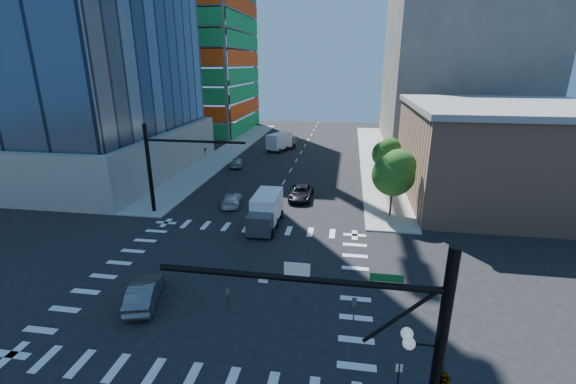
# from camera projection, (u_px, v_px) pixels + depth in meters

# --- Properties ---
(ground) EXTENTS (160.00, 160.00, 0.00)m
(ground) POSITION_uv_depth(u_px,v_px,m) (228.00, 279.00, 27.40)
(ground) COLOR black
(ground) RESTS_ON ground
(road_markings) EXTENTS (20.00, 20.00, 0.01)m
(road_markings) POSITION_uv_depth(u_px,v_px,m) (228.00, 279.00, 27.39)
(road_markings) COLOR silver
(road_markings) RESTS_ON ground
(sidewalk_ne) EXTENTS (5.00, 60.00, 0.15)m
(sidewalk_ne) POSITION_uv_depth(u_px,v_px,m) (375.00, 157.00, 62.99)
(sidewalk_ne) COLOR gray
(sidewalk_ne) RESTS_ON ground
(sidewalk_nw) EXTENTS (5.00, 60.00, 0.15)m
(sidewalk_nw) POSITION_uv_depth(u_px,v_px,m) (228.00, 152.00, 66.71)
(sidewalk_nw) COLOR gray
(sidewalk_nw) RESTS_ON ground
(construction_building) EXTENTS (25.16, 34.50, 70.60)m
(construction_building) POSITION_uv_depth(u_px,v_px,m) (186.00, 14.00, 81.70)
(construction_building) COLOR gray
(construction_building) RESTS_ON ground
(commercial_building) EXTENTS (20.50, 22.50, 10.60)m
(commercial_building) POSITION_uv_depth(u_px,v_px,m) (503.00, 152.00, 42.62)
(commercial_building) COLOR #A1775D
(commercial_building) RESTS_ON ground
(bg_building_ne) EXTENTS (24.00, 30.00, 28.00)m
(bg_building_ne) POSITION_uv_depth(u_px,v_px,m) (457.00, 67.00, 70.49)
(bg_building_ne) COLOR #5E5B54
(bg_building_ne) RESTS_ON ground
(signal_mast_se) EXTENTS (10.51, 2.48, 9.00)m
(signal_mast_se) POSITION_uv_depth(u_px,v_px,m) (412.00, 352.00, 13.46)
(signal_mast_se) COLOR black
(signal_mast_se) RESTS_ON sidewalk_se
(signal_mast_nw) EXTENTS (10.20, 0.40, 9.00)m
(signal_mast_nw) POSITION_uv_depth(u_px,v_px,m) (163.00, 161.00, 37.92)
(signal_mast_nw) COLOR black
(signal_mast_nw) RESTS_ON sidewalk_nw
(tree_south) EXTENTS (4.16, 4.16, 6.82)m
(tree_south) POSITION_uv_depth(u_px,v_px,m) (395.00, 172.00, 37.07)
(tree_south) COLOR #382316
(tree_south) RESTS_ON sidewalk_ne
(tree_north) EXTENTS (3.54, 3.52, 5.78)m
(tree_north) POSITION_uv_depth(u_px,v_px,m) (387.00, 152.00, 48.49)
(tree_north) COLOR #382316
(tree_north) RESTS_ON sidewalk_ne
(no_parking_sign) EXTENTS (0.30, 0.06, 2.20)m
(no_parking_sign) POSITION_uv_depth(u_px,v_px,m) (398.00, 379.00, 16.94)
(no_parking_sign) COLOR black
(no_parking_sign) RESTS_ON ground
(car_nb_far) EXTENTS (2.49, 5.33, 1.48)m
(car_nb_far) POSITION_uv_depth(u_px,v_px,m) (301.00, 193.00, 43.54)
(car_nb_far) COLOR black
(car_nb_far) RESTS_ON ground
(car_sb_near) EXTENTS (2.59, 4.79, 1.32)m
(car_sb_near) POSITION_uv_depth(u_px,v_px,m) (232.00, 199.00, 41.61)
(car_sb_near) COLOR silver
(car_sb_near) RESTS_ON ground
(car_sb_mid) EXTENTS (2.48, 4.39, 1.41)m
(car_sb_mid) POSITION_uv_depth(u_px,v_px,m) (237.00, 162.00, 57.12)
(car_sb_mid) COLOR #9C9FA3
(car_sb_mid) RESTS_ON ground
(car_sb_cross) EXTENTS (2.82, 4.93, 1.54)m
(car_sb_cross) POSITION_uv_depth(u_px,v_px,m) (145.00, 292.00, 24.50)
(car_sb_cross) COLOR #55565B
(car_sb_cross) RESTS_ON ground
(box_truck_near) EXTENTS (2.48, 5.77, 3.03)m
(box_truck_near) POSITION_uv_depth(u_px,v_px,m) (265.00, 214.00, 35.74)
(box_truck_near) COLOR black
(box_truck_near) RESTS_ON ground
(box_truck_far) EXTENTS (4.67, 6.42, 3.10)m
(box_truck_far) POSITION_uv_depth(u_px,v_px,m) (282.00, 143.00, 67.97)
(box_truck_far) COLOR black
(box_truck_far) RESTS_ON ground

